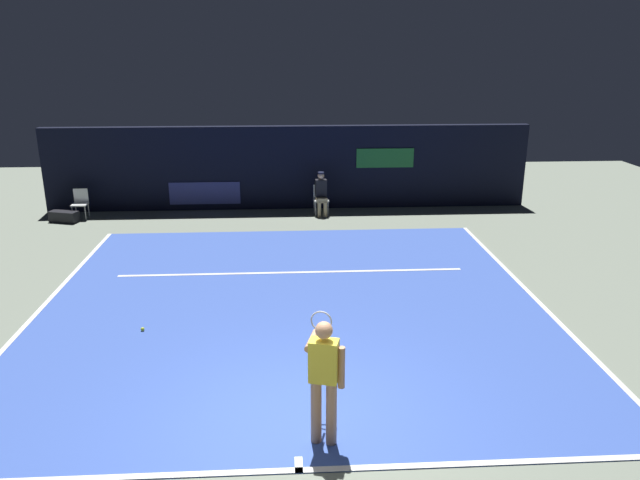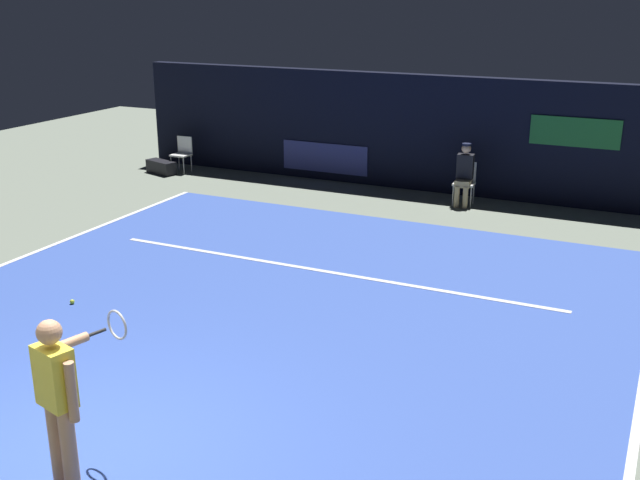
{
  "view_description": "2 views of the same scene",
  "coord_description": "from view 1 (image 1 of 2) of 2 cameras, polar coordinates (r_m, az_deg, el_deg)",
  "views": [
    {
      "loc": [
        -0.1,
        -7.09,
        4.94
      ],
      "look_at": [
        0.61,
        5.08,
        1.01
      ],
      "focal_mm": 33.9,
      "sensor_mm": 36.0,
      "label": 1
    },
    {
      "loc": [
        4.95,
        -4.77,
        4.39
      ],
      "look_at": [
        0.23,
        5.2,
        0.76
      ],
      "focal_mm": 42.9,
      "sensor_mm": 36.0,
      "label": 2
    }
  ],
  "objects": [
    {
      "name": "line_baseline",
      "position": [
        7.87,
        -2.0,
        -20.88
      ],
      "size": [
        10.02,
        0.1,
        0.01
      ],
      "primitive_type": "cube",
      "color": "white",
      "rests_on": "court_surface"
    },
    {
      "name": "line_sideline_right",
      "position": [
        13.1,
        -24.94,
        -5.99
      ],
      "size": [
        0.1,
        10.07,
        0.01
      ],
      "primitive_type": "cube",
      "color": "white",
      "rests_on": "court_surface"
    },
    {
      "name": "equipment_bag",
      "position": [
        19.28,
        -23.02,
        2.05
      ],
      "size": [
        0.9,
        0.55,
        0.32
      ],
      "primitive_type": "cube",
      "rotation": [
        0.0,
        0.0,
        -0.29
      ],
      "color": "black",
      "rests_on": "ground"
    },
    {
      "name": "courtside_chair_near",
      "position": [
        19.43,
        -21.69,
        3.36
      ],
      "size": [
        0.45,
        0.42,
        0.88
      ],
      "color": "white",
      "rests_on": "ground"
    },
    {
      "name": "line_sideline_left",
      "position": [
        13.18,
        19.62,
        -5.2
      ],
      "size": [
        0.1,
        10.07,
        0.01
      ],
      "primitive_type": "cube",
      "color": "white",
      "rests_on": "court_surface"
    },
    {
      "name": "line_service",
      "position": [
        13.8,
        -2.69,
        -3.08
      ],
      "size": [
        7.81,
        0.1,
        0.01
      ],
      "primitive_type": "cube",
      "color": "white",
      "rests_on": "court_surface"
    },
    {
      "name": "back_wall",
      "position": [
        19.12,
        -2.98,
        6.84
      ],
      "size": [
        15.08,
        0.33,
        2.6
      ],
      "color": "black",
      "rests_on": "ground"
    },
    {
      "name": "ground_plane",
      "position": [
        12.17,
        -2.58,
        -6.11
      ],
      "size": [
        30.12,
        30.12,
        0.0
      ],
      "primitive_type": "plane",
      "color": "gray"
    },
    {
      "name": "line_judge_on_chair",
      "position": [
        18.38,
        0.11,
        4.46
      ],
      "size": [
        0.47,
        0.55,
        1.32
      ],
      "color": "white",
      "rests_on": "ground"
    },
    {
      "name": "tennis_player",
      "position": [
        7.8,
        0.38,
        -12.58
      ],
      "size": [
        0.51,
        1.03,
        1.73
      ],
      "color": "tan",
      "rests_on": "ground"
    },
    {
      "name": "tennis_ball",
      "position": [
        11.52,
        -16.4,
        -8.07
      ],
      "size": [
        0.07,
        0.07,
        0.07
      ],
      "primitive_type": "sphere",
      "color": "#CCE033",
      "rests_on": "court_surface"
    },
    {
      "name": "line_centre_mark",
      "position": [
        7.95,
        -2.02,
        -20.43
      ],
      "size": [
        0.1,
        0.3,
        0.01
      ],
      "primitive_type": "cube",
      "color": "white",
      "rests_on": "court_surface"
    },
    {
      "name": "court_surface",
      "position": [
        12.17,
        -2.58,
        -6.08
      ],
      "size": [
        10.02,
        10.07,
        0.01
      ],
      "primitive_type": "cube",
      "color": "#3856B2",
      "rests_on": "ground"
    }
  ]
}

